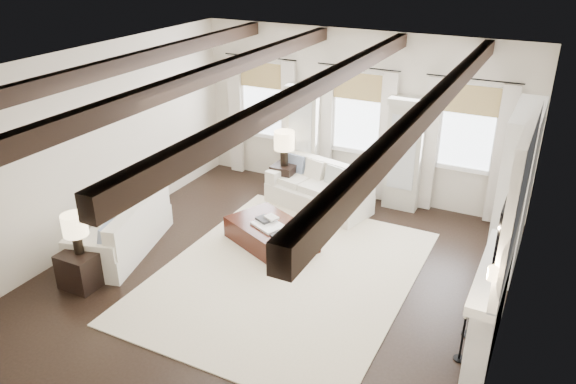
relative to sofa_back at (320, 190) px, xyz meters
The scene contains 16 objects.
ground 2.87m from the sofa_back, 82.99° to the right, with size 7.50×7.50×0.00m, color black.
room_shell 2.71m from the sofa_back, 60.48° to the right, with size 6.54×7.54×3.22m.
area_rug 2.49m from the sofa_back, 78.27° to the right, with size 3.62×4.60×0.02m, color beige.
sofa_back is the anchor object (origin of this frame).
sofa_left 3.67m from the sofa_back, 126.97° to the right, with size 1.41×2.20×0.87m.
ottoman 1.73m from the sofa_back, 94.48° to the right, with size 1.47×0.92×0.39m, color black.
tray 1.80m from the sofa_back, 94.72° to the right, with size 0.50×0.38×0.04m, color white.
book_lower 1.73m from the sofa_back, 98.99° to the right, with size 0.26×0.20×0.04m, color #262628.
book_upper 1.66m from the sofa_back, 95.74° to the right, with size 0.22×0.17×0.03m, color beige.
book_loose 2.05m from the sofa_back, 85.07° to the right, with size 0.24×0.18×0.03m, color #262628.
side_table_front 4.50m from the sofa_back, 117.32° to the right, with size 0.55×0.55×0.55m, color black.
lamp_front 4.54m from the sofa_back, 117.32° to the right, with size 0.36×0.36×0.62m.
side_table_back 0.83m from the sofa_back, behind, with size 0.44×0.44×0.66m, color black.
lamp_back 1.15m from the sofa_back, behind, with size 0.40×0.40×0.68m.
candlestick_near 4.51m from the sofa_back, 43.99° to the right, with size 0.15×0.15×0.72m.
candlestick_far 4.17m from the sofa_back, 38.84° to the right, with size 0.16×0.16×0.78m.
Camera 1 is at (3.45, -6.07, 4.75)m, focal length 35.00 mm.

